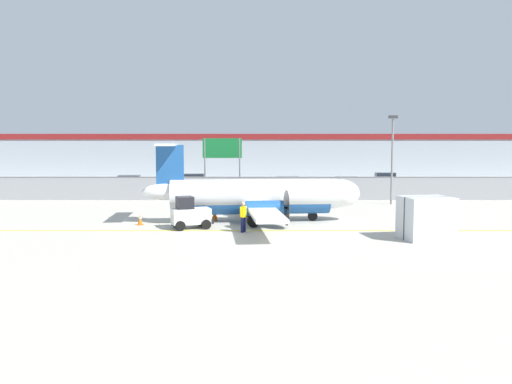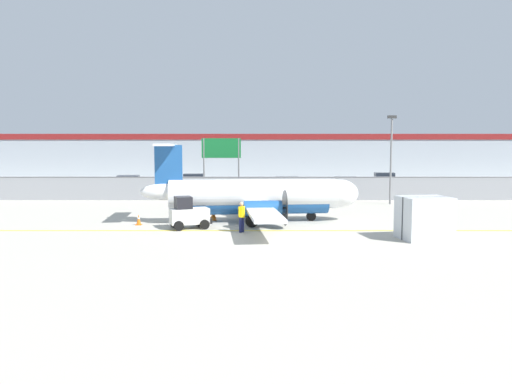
% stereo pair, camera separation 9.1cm
% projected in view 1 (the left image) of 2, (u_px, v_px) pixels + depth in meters
% --- Properties ---
extents(ground_plane, '(140.00, 140.00, 0.01)m').
position_uv_depth(ground_plane, '(273.00, 231.00, 28.25)').
color(ground_plane, '#B7B2A3').
extents(perimeter_fence, '(98.00, 0.10, 2.10)m').
position_uv_depth(perimeter_fence, '(267.00, 188.00, 44.08)').
color(perimeter_fence, gray).
rests_on(perimeter_fence, ground).
extents(parking_lot_strip, '(98.00, 17.00, 0.12)m').
position_uv_depth(parking_lot_strip, '(265.00, 189.00, 55.63)').
color(parking_lot_strip, '#38383A').
rests_on(parking_lot_strip, ground).
extents(background_building, '(91.00, 8.10, 6.50)m').
position_uv_depth(background_building, '(263.00, 156.00, 73.75)').
color(background_building, '#A8B2BC').
rests_on(background_building, ground).
extents(commuter_airplane, '(13.87, 16.08, 4.92)m').
position_uv_depth(commuter_airplane, '(260.00, 197.00, 31.51)').
color(commuter_airplane, white).
rests_on(commuter_airplane, ground).
extents(baggage_tug, '(2.57, 2.01, 1.88)m').
position_uv_depth(baggage_tug, '(191.00, 214.00, 28.93)').
color(baggage_tug, silver).
rests_on(baggage_tug, ground).
extents(ground_crew_worker, '(0.48, 0.49, 1.70)m').
position_uv_depth(ground_crew_worker, '(244.00, 215.00, 27.62)').
color(ground_crew_worker, '#191E4C').
rests_on(ground_crew_worker, ground).
extents(cargo_container, '(2.70, 2.38, 2.20)m').
position_uv_depth(cargo_container, '(427.00, 218.00, 25.54)').
color(cargo_container, silver).
rests_on(cargo_container, ground).
extents(traffic_cone_near_left, '(0.36, 0.36, 0.64)m').
position_uv_depth(traffic_cone_near_left, '(216.00, 216.00, 32.14)').
color(traffic_cone_near_left, orange).
rests_on(traffic_cone_near_left, ground).
extents(traffic_cone_near_right, '(0.36, 0.36, 0.64)m').
position_uv_depth(traffic_cone_near_right, '(141.00, 220.00, 30.29)').
color(traffic_cone_near_right, orange).
rests_on(traffic_cone_near_right, ground).
extents(traffic_cone_far_left, '(0.36, 0.36, 0.64)m').
position_uv_depth(traffic_cone_far_left, '(216.00, 213.00, 33.45)').
color(traffic_cone_far_left, orange).
rests_on(traffic_cone_far_left, ground).
extents(parked_car_0, '(4.35, 2.34, 1.58)m').
position_uv_depth(parked_car_0, '(129.00, 183.00, 53.05)').
color(parked_car_0, gray).
rests_on(parked_car_0, parking_lot_strip).
extents(parked_car_1, '(4.26, 2.12, 1.58)m').
position_uv_depth(parked_car_1, '(195.00, 181.00, 56.04)').
color(parked_car_1, black).
rests_on(parked_car_1, parking_lot_strip).
extents(parked_car_2, '(4.25, 2.11, 1.58)m').
position_uv_depth(parked_car_2, '(230.00, 185.00, 49.87)').
color(parked_car_2, red).
rests_on(parked_car_2, parking_lot_strip).
extents(parked_car_3, '(4.39, 2.45, 1.58)m').
position_uv_depth(parked_car_3, '(291.00, 184.00, 50.74)').
color(parked_car_3, gray).
rests_on(parked_car_3, parking_lot_strip).
extents(parked_car_4, '(4.22, 2.04, 1.58)m').
position_uv_depth(parked_car_4, '(349.00, 185.00, 50.50)').
color(parked_car_4, '#19662D').
rests_on(parked_car_4, parking_lot_strip).
extents(parked_car_5, '(4.31, 2.23, 1.58)m').
position_uv_depth(parked_car_5, '(385.00, 179.00, 58.37)').
color(parked_car_5, slate).
rests_on(parked_car_5, parking_lot_strip).
extents(apron_light_pole, '(0.70, 0.30, 7.27)m').
position_uv_depth(apron_light_pole, '(393.00, 152.00, 40.78)').
color(apron_light_pole, slate).
rests_on(apron_light_pole, ground).
extents(highway_sign, '(3.60, 0.14, 5.50)m').
position_uv_depth(highway_sign, '(223.00, 153.00, 45.71)').
color(highway_sign, slate).
rests_on(highway_sign, ground).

